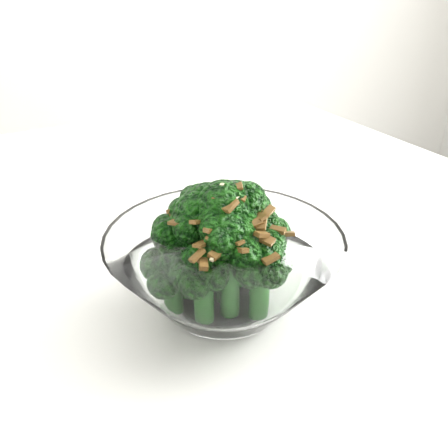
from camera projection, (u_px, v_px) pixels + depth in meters
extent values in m
cube|color=white|center=(24.00, 264.00, 0.52)|extent=(1.38, 1.11, 0.04)
cylinder|color=white|center=(265.00, 268.00, 1.19)|extent=(0.04, 0.04, 0.71)
cylinder|color=white|center=(224.00, 305.00, 0.42)|extent=(0.08, 0.08, 0.01)
cylinder|color=#1B5616|center=(224.00, 262.00, 0.40)|extent=(0.02, 0.02, 0.07)
sphere|color=#16500F|center=(224.00, 209.00, 0.38)|extent=(0.05, 0.05, 0.05)
cylinder|color=#1B5616|center=(235.00, 252.00, 0.42)|extent=(0.02, 0.02, 0.07)
sphere|color=#16500F|center=(235.00, 205.00, 0.40)|extent=(0.04, 0.04, 0.04)
cylinder|color=#1B5616|center=(201.00, 263.00, 0.41)|extent=(0.02, 0.02, 0.07)
sphere|color=#16500F|center=(200.00, 216.00, 0.39)|extent=(0.04, 0.04, 0.04)
cylinder|color=#1B5616|center=(230.00, 283.00, 0.39)|extent=(0.02, 0.02, 0.06)
sphere|color=#16500F|center=(230.00, 237.00, 0.37)|extent=(0.04, 0.04, 0.04)
cylinder|color=#1B5616|center=(260.00, 269.00, 0.42)|extent=(0.02, 0.02, 0.05)
sphere|color=#16500F|center=(261.00, 233.00, 0.40)|extent=(0.04, 0.04, 0.04)
cylinder|color=#1B5616|center=(185.00, 271.00, 0.42)|extent=(0.02, 0.02, 0.05)
sphere|color=#16500F|center=(184.00, 236.00, 0.40)|extent=(0.04, 0.04, 0.04)
cylinder|color=#1B5616|center=(259.00, 295.00, 0.39)|extent=(0.02, 0.02, 0.05)
sphere|color=#16500F|center=(261.00, 260.00, 0.37)|extent=(0.04, 0.04, 0.04)
cylinder|color=#1B5616|center=(204.00, 299.00, 0.38)|extent=(0.02, 0.02, 0.04)
sphere|color=#16500F|center=(203.00, 266.00, 0.37)|extent=(0.04, 0.04, 0.04)
cylinder|color=#1B5616|center=(261.00, 259.00, 0.44)|extent=(0.02, 0.02, 0.04)
sphere|color=#16500F|center=(262.00, 232.00, 0.43)|extent=(0.03, 0.03, 0.03)
cylinder|color=#1B5616|center=(173.00, 294.00, 0.40)|extent=(0.02, 0.02, 0.03)
sphere|color=#16500F|center=(172.00, 266.00, 0.39)|extent=(0.04, 0.04, 0.04)
cylinder|color=#1B5616|center=(219.00, 255.00, 0.45)|extent=(0.02, 0.02, 0.04)
sphere|color=#16500F|center=(219.00, 228.00, 0.43)|extent=(0.03, 0.03, 0.03)
cylinder|color=#1B5616|center=(205.00, 250.00, 0.44)|extent=(0.02, 0.02, 0.05)
sphere|color=#16500F|center=(204.00, 213.00, 0.42)|extent=(0.04, 0.04, 0.04)
cube|color=brown|center=(203.00, 264.00, 0.34)|extent=(0.01, 0.01, 0.00)
cube|color=brown|center=(219.00, 199.00, 0.36)|extent=(0.01, 0.01, 0.00)
cube|color=brown|center=(232.00, 190.00, 0.41)|extent=(0.01, 0.01, 0.00)
cube|color=brown|center=(213.00, 199.00, 0.43)|extent=(0.01, 0.01, 0.01)
cube|color=brown|center=(217.00, 186.00, 0.40)|extent=(0.01, 0.01, 0.01)
cube|color=brown|center=(250.00, 195.00, 0.39)|extent=(0.01, 0.01, 0.01)
cube|color=brown|center=(197.00, 256.00, 0.35)|extent=(0.01, 0.01, 0.01)
cube|color=brown|center=(216.00, 189.00, 0.40)|extent=(0.01, 0.01, 0.01)
cube|color=brown|center=(179.00, 213.00, 0.39)|extent=(0.01, 0.01, 0.01)
cube|color=brown|center=(260.00, 206.00, 0.38)|extent=(0.01, 0.01, 0.01)
cube|color=brown|center=(201.00, 244.00, 0.35)|extent=(0.01, 0.01, 0.01)
cube|color=brown|center=(173.00, 211.00, 0.40)|extent=(0.01, 0.01, 0.01)
cube|color=brown|center=(235.00, 188.00, 0.37)|extent=(0.01, 0.01, 0.01)
cube|color=brown|center=(215.00, 191.00, 0.39)|extent=(0.01, 0.01, 0.00)
cube|color=brown|center=(205.00, 195.00, 0.42)|extent=(0.02, 0.01, 0.01)
cube|color=brown|center=(229.00, 239.00, 0.35)|extent=(0.01, 0.01, 0.00)
cube|color=brown|center=(202.00, 262.00, 0.35)|extent=(0.01, 0.01, 0.01)
cube|color=brown|center=(241.00, 249.00, 0.35)|extent=(0.01, 0.01, 0.01)
cube|color=brown|center=(201.00, 198.00, 0.40)|extent=(0.01, 0.01, 0.01)
cube|color=brown|center=(267.00, 240.00, 0.36)|extent=(0.01, 0.01, 0.01)
cube|color=brown|center=(262.00, 234.00, 0.36)|extent=(0.01, 0.01, 0.01)
cube|color=brown|center=(185.00, 209.00, 0.39)|extent=(0.01, 0.01, 0.01)
cube|color=brown|center=(178.00, 223.00, 0.37)|extent=(0.02, 0.01, 0.00)
cube|color=brown|center=(197.00, 222.00, 0.36)|extent=(0.01, 0.01, 0.01)
cube|color=brown|center=(171.00, 215.00, 0.41)|extent=(0.01, 0.02, 0.01)
cube|color=brown|center=(278.00, 230.00, 0.38)|extent=(0.01, 0.01, 0.00)
cube|color=brown|center=(231.00, 206.00, 0.36)|extent=(0.01, 0.01, 0.01)
cube|color=brown|center=(268.00, 212.00, 0.39)|extent=(0.01, 0.01, 0.01)
cube|color=brown|center=(245.00, 198.00, 0.39)|extent=(0.01, 0.01, 0.01)
cube|color=brown|center=(217.00, 253.00, 0.35)|extent=(0.01, 0.01, 0.01)
cube|color=brown|center=(212.00, 230.00, 0.36)|extent=(0.01, 0.01, 0.01)
cube|color=brown|center=(262.00, 207.00, 0.42)|extent=(0.01, 0.01, 0.01)
cube|color=brown|center=(256.00, 223.00, 0.37)|extent=(0.01, 0.01, 0.01)
cube|color=brown|center=(262.00, 223.00, 0.37)|extent=(0.01, 0.02, 0.01)
cube|color=brown|center=(188.00, 205.00, 0.39)|extent=(0.01, 0.01, 0.00)
cube|color=brown|center=(214.00, 240.00, 0.35)|extent=(0.01, 0.01, 0.01)
cube|color=brown|center=(177.00, 211.00, 0.42)|extent=(0.01, 0.01, 0.01)
cube|color=brown|center=(214.00, 196.00, 0.43)|extent=(0.01, 0.01, 0.01)
cube|color=brown|center=(239.00, 198.00, 0.37)|extent=(0.01, 0.01, 0.01)
cube|color=brown|center=(261.00, 217.00, 0.37)|extent=(0.01, 0.01, 0.01)
cube|color=brown|center=(290.00, 234.00, 0.38)|extent=(0.01, 0.01, 0.01)
cube|color=brown|center=(271.00, 259.00, 0.35)|extent=(0.01, 0.01, 0.01)
cube|color=brown|center=(203.00, 203.00, 0.43)|extent=(0.01, 0.01, 0.01)
cube|color=brown|center=(237.00, 242.00, 0.35)|extent=(0.01, 0.01, 0.01)
cube|color=brown|center=(201.00, 195.00, 0.39)|extent=(0.01, 0.01, 0.01)
cube|color=brown|center=(177.00, 215.00, 0.39)|extent=(0.01, 0.01, 0.01)
cube|color=brown|center=(218.00, 184.00, 0.38)|extent=(0.01, 0.01, 0.00)
cube|color=beige|center=(212.00, 260.00, 0.34)|extent=(0.00, 0.00, 0.00)
cube|color=beige|center=(200.00, 197.00, 0.41)|extent=(0.00, 0.00, 0.00)
cube|color=beige|center=(236.00, 190.00, 0.37)|extent=(0.00, 0.00, 0.00)
cube|color=beige|center=(223.00, 188.00, 0.40)|extent=(0.00, 0.01, 0.01)
cube|color=beige|center=(221.00, 226.00, 0.36)|extent=(0.00, 0.01, 0.01)
cube|color=beige|center=(196.00, 196.00, 0.39)|extent=(0.01, 0.01, 0.00)
cube|color=beige|center=(266.00, 204.00, 0.41)|extent=(0.01, 0.01, 0.00)
cube|color=beige|center=(242.00, 199.00, 0.42)|extent=(0.00, 0.00, 0.00)
cube|color=beige|center=(235.00, 202.00, 0.37)|extent=(0.01, 0.01, 0.00)
cube|color=beige|center=(273.00, 211.00, 0.41)|extent=(0.00, 0.00, 0.00)
cube|color=beige|center=(255.00, 198.00, 0.39)|extent=(0.00, 0.00, 0.00)
cube|color=beige|center=(252.00, 199.00, 0.41)|extent=(0.01, 0.01, 0.00)
cube|color=beige|center=(195.00, 199.00, 0.40)|extent=(0.01, 0.01, 0.01)
cube|color=beige|center=(236.00, 198.00, 0.36)|extent=(0.01, 0.01, 0.00)
cube|color=beige|center=(229.00, 187.00, 0.39)|extent=(0.00, 0.00, 0.00)
cube|color=beige|center=(222.00, 185.00, 0.37)|extent=(0.00, 0.00, 0.00)
cube|color=beige|center=(240.00, 195.00, 0.42)|extent=(0.00, 0.00, 0.00)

